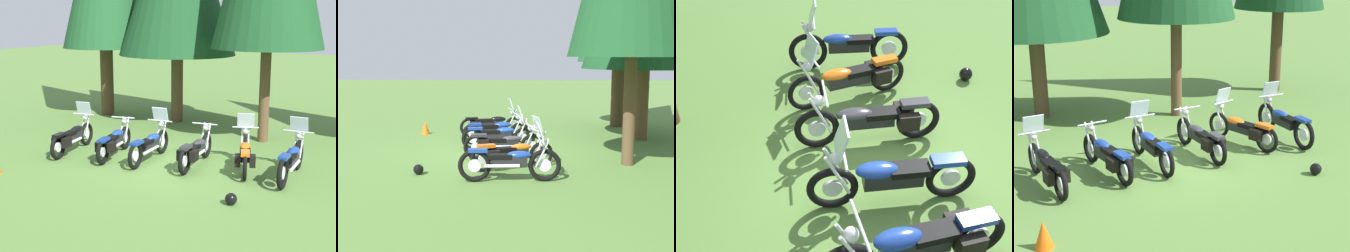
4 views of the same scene
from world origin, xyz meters
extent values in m
plane|color=#547A38|center=(0.00, 0.00, 0.00)|extent=(80.00, 80.00, 0.00)
torus|color=black|center=(-1.52, -0.98, 0.34)|extent=(0.26, 0.68, 0.67)
cylinder|color=silver|center=(-1.52, -0.98, 0.34)|extent=(0.11, 0.26, 0.25)
cube|color=black|center=(-1.70, -0.21, 0.45)|extent=(0.39, 0.82, 0.25)
ellipsoid|color=navy|center=(-1.75, 0.01, 0.60)|extent=(0.40, 0.61, 0.20)
cube|color=black|center=(-1.65, -0.42, 0.57)|extent=(0.37, 0.57, 0.10)
cube|color=navy|center=(-1.54, -0.90, 0.65)|extent=(0.30, 0.47, 0.08)
cylinder|color=silver|center=(-1.79, 0.53, 0.63)|extent=(0.12, 0.34, 0.65)
cylinder|color=silver|center=(-1.85, 0.43, 0.97)|extent=(0.69, 0.19, 0.04)
sphere|color=silver|center=(-1.87, 0.52, 0.85)|extent=(0.20, 0.20, 0.17)
cylinder|color=silver|center=(-1.53, -0.35, 0.36)|extent=(0.26, 0.79, 0.08)
cube|color=black|center=(-1.73, -0.83, 0.44)|extent=(0.21, 0.34, 0.26)
cube|color=black|center=(-1.39, -0.75, 0.44)|extent=(0.21, 0.34, 0.26)
torus|color=black|center=(-0.71, 0.71, 0.34)|extent=(0.17, 0.69, 0.69)
cylinder|color=silver|center=(-0.71, 0.71, 0.34)|extent=(0.07, 0.27, 0.26)
torus|color=black|center=(-0.56, -0.88, 0.34)|extent=(0.17, 0.69, 0.69)
cylinder|color=silver|center=(-0.56, -0.88, 0.34)|extent=(0.07, 0.27, 0.26)
cube|color=black|center=(-0.64, -0.09, 0.45)|extent=(0.29, 0.80, 0.24)
ellipsoid|color=navy|center=(-0.66, 0.13, 0.60)|extent=(0.33, 0.58, 0.19)
cube|color=black|center=(-0.62, -0.30, 0.57)|extent=(0.31, 0.55, 0.10)
cube|color=navy|center=(-0.57, -0.80, 0.66)|extent=(0.24, 0.46, 0.08)
cylinder|color=silver|center=(-0.79, 0.64, 0.64)|extent=(0.07, 0.34, 0.65)
cylinder|color=silver|center=(-0.62, 0.66, 0.64)|extent=(0.07, 0.34, 0.65)
cylinder|color=silver|center=(-0.70, 0.57, 0.98)|extent=(0.74, 0.10, 0.04)
sphere|color=silver|center=(-0.70, 0.66, 0.86)|extent=(0.18, 0.18, 0.17)
cylinder|color=silver|center=(-0.48, -0.25, 0.36)|extent=(0.15, 0.79, 0.08)
cube|color=silver|center=(-0.70, 0.59, 1.16)|extent=(0.45, 0.19, 0.39)
torus|color=black|center=(0.56, 0.93, 0.35)|extent=(0.18, 0.71, 0.70)
cylinder|color=silver|center=(0.56, 0.93, 0.35)|extent=(0.08, 0.27, 0.27)
torus|color=black|center=(0.74, -0.66, 0.35)|extent=(0.18, 0.71, 0.70)
cylinder|color=silver|center=(0.74, -0.66, 0.35)|extent=(0.08, 0.27, 0.27)
cube|color=black|center=(0.65, 0.14, 0.44)|extent=(0.30, 0.81, 0.21)
ellipsoid|color=#2D2D33|center=(0.62, 0.35, 0.57)|extent=(0.33, 0.59, 0.16)
cube|color=black|center=(0.67, -0.08, 0.54)|extent=(0.31, 0.55, 0.10)
cube|color=#2D2D33|center=(0.73, -0.58, 0.68)|extent=(0.25, 0.46, 0.08)
cylinder|color=silver|center=(0.48, 0.86, 0.65)|extent=(0.08, 0.34, 0.65)
cylinder|color=silver|center=(0.65, 0.88, 0.65)|extent=(0.08, 0.34, 0.65)
cylinder|color=silver|center=(0.57, 0.79, 0.98)|extent=(0.70, 0.12, 0.04)
sphere|color=silver|center=(0.56, 0.88, 0.86)|extent=(0.19, 0.19, 0.17)
cylinder|color=silver|center=(0.80, -0.02, 0.37)|extent=(0.17, 0.80, 0.08)
cube|color=black|center=(0.55, -0.48, 0.45)|extent=(0.18, 0.33, 0.26)
cube|color=black|center=(0.89, -0.44, 0.45)|extent=(0.18, 0.33, 0.26)
torus|color=black|center=(1.61, 1.13, 0.33)|extent=(0.33, 0.66, 0.67)
cylinder|color=silver|center=(1.61, 1.13, 0.33)|extent=(0.14, 0.26, 0.26)
torus|color=black|center=(2.18, -0.34, 0.33)|extent=(0.33, 0.66, 0.67)
cylinder|color=silver|center=(2.18, -0.34, 0.33)|extent=(0.14, 0.26, 0.26)
cube|color=black|center=(1.89, 0.40, 0.43)|extent=(0.49, 0.81, 0.22)
ellipsoid|color=#D16014|center=(1.81, 0.60, 0.57)|extent=(0.46, 0.62, 0.17)
cube|color=black|center=(1.97, 0.19, 0.54)|extent=(0.43, 0.58, 0.10)
cube|color=#D16014|center=(2.15, -0.27, 0.65)|extent=(0.35, 0.48, 0.08)
cylinder|color=silver|center=(1.55, 1.05, 0.63)|extent=(0.16, 0.33, 0.65)
cylinder|color=silver|center=(1.71, 1.11, 0.63)|extent=(0.16, 0.33, 0.65)
cylinder|color=silver|center=(1.66, 1.00, 0.97)|extent=(0.65, 0.28, 0.04)
sphere|color=silver|center=(1.62, 1.09, 0.85)|extent=(0.22, 0.22, 0.17)
cylinder|color=silver|center=(2.09, 0.28, 0.35)|extent=(0.36, 0.76, 0.08)
cube|color=silver|center=(1.65, 1.02, 1.15)|extent=(0.47, 0.30, 0.39)
cube|color=black|center=(1.94, -0.22, 0.43)|extent=(0.25, 0.35, 0.26)
cube|color=black|center=(2.27, -0.09, 0.43)|extent=(0.25, 0.35, 0.26)
torus|color=black|center=(3.03, 1.15, 0.38)|extent=(0.16, 0.77, 0.77)
cylinder|color=silver|center=(3.03, 1.15, 0.38)|extent=(0.07, 0.30, 0.29)
torus|color=black|center=(3.13, -0.48, 0.38)|extent=(0.16, 0.77, 0.77)
cylinder|color=silver|center=(3.13, -0.48, 0.38)|extent=(0.07, 0.30, 0.29)
cube|color=black|center=(3.08, 0.34, 0.49)|extent=(0.27, 0.82, 0.23)
ellipsoid|color=navy|center=(3.07, 0.56, 0.63)|extent=(0.31, 0.59, 0.18)
cube|color=black|center=(3.09, 0.11, 0.60)|extent=(0.29, 0.55, 0.10)
cube|color=navy|center=(3.12, -0.40, 0.74)|extent=(0.23, 0.45, 0.08)
cylinder|color=silver|center=(2.95, 1.08, 0.68)|extent=(0.06, 0.34, 0.65)
cylinder|color=silver|center=(3.12, 1.09, 0.68)|extent=(0.06, 0.34, 0.65)
cylinder|color=silver|center=(3.04, 1.01, 1.02)|extent=(0.76, 0.08, 0.04)
sphere|color=silver|center=(3.03, 1.10, 0.90)|extent=(0.18, 0.18, 0.17)
cylinder|color=silver|center=(3.23, 0.17, 0.40)|extent=(0.13, 0.81, 0.08)
cube|color=silver|center=(3.04, 1.03, 1.20)|extent=(0.45, 0.18, 0.39)
sphere|color=black|center=(2.49, -1.92, 0.13)|extent=(0.25, 0.25, 0.25)
camera|label=1|loc=(6.09, -10.77, 3.81)|focal=52.18mm
camera|label=2|loc=(13.71, 0.54, 2.93)|focal=50.48mm
camera|label=3|loc=(-4.67, 0.69, 4.39)|focal=46.00mm
camera|label=4|loc=(-4.07, -10.79, 4.51)|focal=56.76mm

